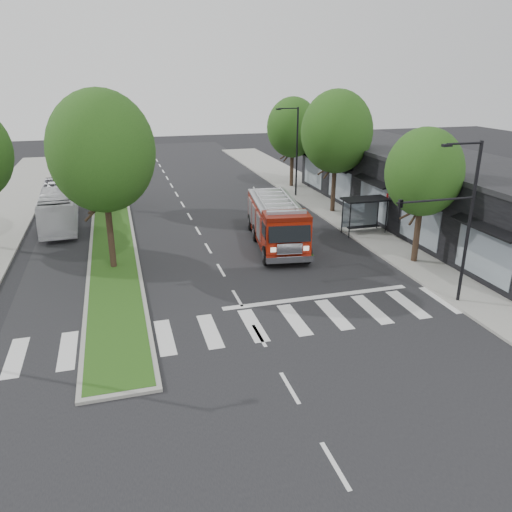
{
  "coord_description": "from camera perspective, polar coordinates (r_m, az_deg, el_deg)",
  "views": [
    {
      "loc": [
        -5.41,
        -22.52,
        10.87
      ],
      "look_at": [
        1.29,
        1.07,
        1.8
      ],
      "focal_mm": 35.0,
      "sensor_mm": 36.0,
      "label": 1
    }
  ],
  "objects": [
    {
      "name": "storefront_row",
      "position": [
        40.37,
        18.44,
        7.3
      ],
      "size": [
        8.0,
        30.0,
        5.0
      ],
      "primitive_type": "cube",
      "color": "black",
      "rests_on": "ground"
    },
    {
      "name": "tree_median_near",
      "position": [
        28.81,
        -17.22,
        11.32
      ],
      "size": [
        5.8,
        5.8,
        10.16
      ],
      "color": "black",
      "rests_on": "ground"
    },
    {
      "name": "streetlight_right_far",
      "position": [
        45.79,
        4.53,
        12.21
      ],
      "size": [
        2.11,
        0.2,
        8.0
      ],
      "color": "black",
      "rests_on": "ground"
    },
    {
      "name": "fire_engine",
      "position": [
        32.98,
        2.35,
        3.86
      ],
      "size": [
        4.02,
        9.57,
        3.22
      ],
      "rotation": [
        0.0,
        0.0,
        -0.14
      ],
      "color": "#580E04",
      "rests_on": "ground"
    },
    {
      "name": "streetlight_right_near",
      "position": [
        25.02,
        21.77,
        4.48
      ],
      "size": [
        4.08,
        0.22,
        8.0
      ],
      "color": "black",
      "rests_on": "ground"
    },
    {
      "name": "ground",
      "position": [
        25.58,
        -2.14,
        -4.86
      ],
      "size": [
        140.0,
        140.0,
        0.0
      ],
      "primitive_type": "plane",
      "color": "black",
      "rests_on": "ground"
    },
    {
      "name": "tree_right_far",
      "position": [
        49.75,
        4.22,
        14.44
      ],
      "size": [
        5.0,
        5.0,
        8.73
      ],
      "color": "black",
      "rests_on": "ground"
    },
    {
      "name": "sidewalk_right",
      "position": [
        38.66,
        12.48,
        3.6
      ],
      "size": [
        5.0,
        80.0,
        0.15
      ],
      "primitive_type": "cube",
      "color": "gray",
      "rests_on": "ground"
    },
    {
      "name": "bus_shelter",
      "position": [
        35.98,
        12.24,
        5.63
      ],
      "size": [
        3.2,
        1.6,
        2.61
      ],
      "color": "black",
      "rests_on": "ground"
    },
    {
      "name": "tree_right_near",
      "position": [
        30.26,
        18.66,
        9.04
      ],
      "size": [
        4.4,
        4.4,
        8.05
      ],
      "color": "black",
      "rests_on": "ground"
    },
    {
      "name": "city_bus",
      "position": [
        40.44,
        -21.58,
        5.38
      ],
      "size": [
        2.84,
        10.4,
        2.87
      ],
      "primitive_type": "imported",
      "rotation": [
        0.0,
        0.0,
        0.04
      ],
      "color": "silver",
      "rests_on": "ground"
    },
    {
      "name": "median",
      "position": [
        41.94,
        -16.18,
        4.57
      ],
      "size": [
        3.0,
        50.0,
        0.15
      ],
      "color": "gray",
      "rests_on": "ground"
    },
    {
      "name": "tree_median_far",
      "position": [
        42.75,
        -17.06,
        13.56
      ],
      "size": [
        5.6,
        5.6,
        9.72
      ],
      "color": "black",
      "rests_on": "ground"
    },
    {
      "name": "tree_right_mid",
      "position": [
        40.48,
        9.19,
        13.84
      ],
      "size": [
        5.6,
        5.6,
        9.72
      ],
      "color": "black",
      "rests_on": "ground"
    }
  ]
}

